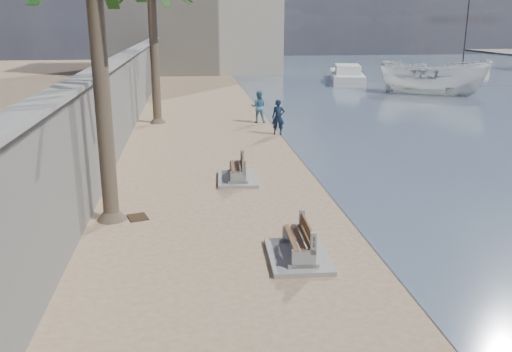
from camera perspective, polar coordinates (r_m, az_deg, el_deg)
seawall at (r=27.10m, az=-13.49°, el=8.38°), size 0.45×70.00×3.50m
wall_cap at (r=26.93m, az=-13.75°, el=12.18°), size 0.80×70.00×0.12m
end_building at (r=58.74m, az=-7.18°, el=17.76°), size 18.00×12.00×14.00m
bench_near at (r=12.28m, az=4.48°, el=-7.10°), size 1.40×2.01×0.82m
bench_far at (r=18.10m, az=-1.95°, el=0.59°), size 1.41×1.98×0.80m
person_a at (r=25.37m, az=2.36°, el=6.46°), size 0.76×0.60×1.89m
person_b at (r=28.47m, az=0.27°, el=7.48°), size 1.02×0.88×1.83m
boat_cruiser at (r=41.41m, az=18.16°, el=9.96°), size 4.12×4.10×3.42m
yacht_far at (r=48.86m, az=9.49°, el=10.22°), size 4.50×9.46×1.50m
sailboat_west at (r=56.53m, az=20.84°, el=10.17°), size 6.14×3.55×9.32m
debris_c at (r=15.14m, az=-12.33°, el=-4.26°), size 0.65×0.73×0.03m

